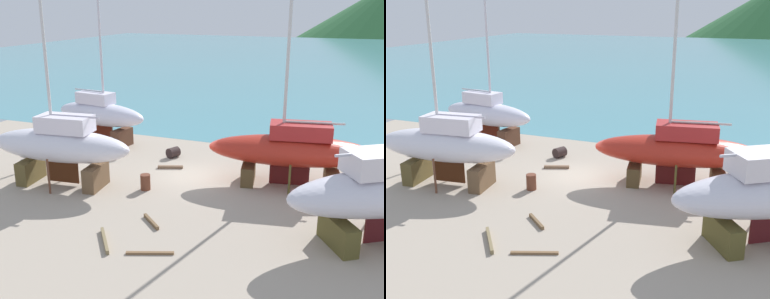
% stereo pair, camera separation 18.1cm
% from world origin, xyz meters
% --- Properties ---
extents(ground_plane, '(40.71, 40.71, 0.00)m').
position_xyz_m(ground_plane, '(0.00, -3.21, 0.00)').
color(ground_plane, '#A89A87').
extents(sea_water, '(147.04, 116.51, 0.01)m').
position_xyz_m(sea_water, '(0.00, 65.22, 0.00)').
color(sea_water, teal).
rests_on(sea_water, ground).
extents(sailboat_small_center, '(9.50, 4.26, 16.07)m').
position_xyz_m(sailboat_small_center, '(5.55, 0.82, 2.07)').
color(sailboat_small_center, brown).
rests_on(sailboat_small_center, ground).
extents(sailboat_mid_port, '(8.43, 3.42, 12.22)m').
position_xyz_m(sailboat_mid_port, '(-6.34, -3.85, 2.31)').
color(sailboat_mid_port, brown).
rests_on(sailboat_mid_port, ground).
extents(sailboat_large_starboard, '(7.68, 3.16, 13.98)m').
position_xyz_m(sailboat_large_starboard, '(-8.80, 4.01, 2.18)').
color(sailboat_large_starboard, '#553423').
rests_on(sailboat_large_starboard, ground).
extents(barrel_tipped_center, '(0.93, 0.98, 0.67)m').
position_xyz_m(barrel_tipped_center, '(-2.54, 2.87, 0.33)').
color(barrel_tipped_center, '#2F2221').
rests_on(barrel_tipped_center, ground).
extents(barrel_blue_faded, '(0.96, 0.81, 0.65)m').
position_xyz_m(barrel_blue_faded, '(-10.67, -0.05, 0.32)').
color(barrel_blue_faded, brown).
rests_on(barrel_blue_faded, ground).
extents(barrel_by_slipway, '(0.67, 0.67, 0.87)m').
position_xyz_m(barrel_by_slipway, '(-1.69, -2.84, 0.43)').
color(barrel_by_slipway, brown).
rests_on(barrel_by_slipway, ground).
extents(timber_plank_near, '(1.89, 0.85, 0.10)m').
position_xyz_m(timber_plank_near, '(1.63, -8.94, 0.05)').
color(timber_plank_near, brown).
rests_on(timber_plank_near, ground).
extents(timber_long_aft, '(1.44, 1.80, 0.19)m').
position_xyz_m(timber_long_aft, '(-0.61, -8.79, 0.10)').
color(timber_long_aft, olive).
rests_on(timber_long_aft, ground).
extents(timber_long_fore, '(1.55, 0.77, 0.16)m').
position_xyz_m(timber_long_fore, '(-1.82, 0.80, 0.08)').
color(timber_long_fore, brown).
rests_on(timber_long_fore, ground).
extents(timber_short_cross, '(1.27, 1.15, 0.17)m').
position_xyz_m(timber_short_cross, '(0.44, -6.42, 0.08)').
color(timber_short_cross, brown).
rests_on(timber_short_cross, ground).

